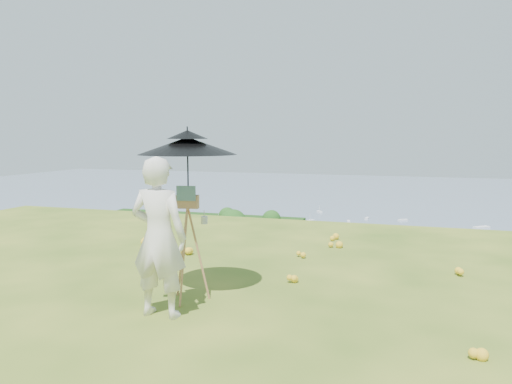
% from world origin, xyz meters
% --- Properties ---
extents(ground, '(14.00, 14.00, 0.00)m').
position_xyz_m(ground, '(0.00, 0.00, 0.00)').
color(ground, '#3A601B').
rests_on(ground, ground).
extents(shoreline_tier, '(170.00, 28.00, 8.00)m').
position_xyz_m(shoreline_tier, '(0.00, 75.00, -36.00)').
color(shoreline_tier, '#72675B').
rests_on(shoreline_tier, bay_water).
extents(bay_water, '(700.00, 700.00, 0.00)m').
position_xyz_m(bay_water, '(0.00, 240.00, -34.00)').
color(bay_water, slate).
rests_on(bay_water, ground).
extents(peninsula, '(90.00, 60.00, 12.00)m').
position_xyz_m(peninsula, '(-75.00, 155.00, -29.00)').
color(peninsula, '#193C10').
rests_on(peninsula, bay_water).
extents(slope_trees, '(110.00, 50.00, 6.00)m').
position_xyz_m(slope_trees, '(0.00, 35.00, -15.00)').
color(slope_trees, '#1C4D17').
rests_on(slope_trees, forest_slope).
extents(harbor_town, '(110.00, 22.00, 5.00)m').
position_xyz_m(harbor_town, '(0.00, 75.00, -29.50)').
color(harbor_town, silver).
rests_on(harbor_town, shoreline_tier).
extents(moored_boats, '(140.00, 140.00, 0.70)m').
position_xyz_m(moored_boats, '(-12.50, 161.00, -33.65)').
color(moored_boats, white).
rests_on(moored_boats, bay_water).
extents(wildflowers, '(10.00, 10.50, 0.12)m').
position_xyz_m(wildflowers, '(0.00, 0.25, 0.06)').
color(wildflowers, yellow).
rests_on(wildflowers, ground).
extents(painter, '(0.69, 0.45, 1.88)m').
position_xyz_m(painter, '(1.46, -0.10, 0.94)').
color(painter, white).
rests_on(painter, ground).
extents(field_easel, '(0.65, 0.65, 1.49)m').
position_xyz_m(field_easel, '(1.55, 0.50, 0.75)').
color(field_easel, '#A06843').
rests_on(field_easel, ground).
extents(sun_umbrella, '(1.32, 1.32, 1.00)m').
position_xyz_m(sun_umbrella, '(1.55, 0.53, 1.73)').
color(sun_umbrella, black).
rests_on(sun_umbrella, field_easel).
extents(painter_cap, '(0.18, 0.22, 0.10)m').
position_xyz_m(painter_cap, '(1.46, -0.10, 1.83)').
color(painter_cap, '#CA6F7C').
rests_on(painter_cap, painter).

